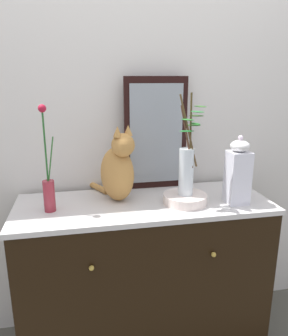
% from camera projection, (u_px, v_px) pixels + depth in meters
% --- Properties ---
extents(wall_back, '(4.40, 0.08, 2.60)m').
position_uv_depth(wall_back, '(133.00, 111.00, 1.86)').
color(wall_back, silver).
rests_on(wall_back, ground_plane).
extents(sideboard, '(1.29, 0.50, 0.87)m').
position_uv_depth(sideboard, '(144.00, 276.00, 1.79)').
color(sideboard, black).
rests_on(sideboard, ground_plane).
extents(mirror_leaning, '(0.35, 0.03, 0.62)m').
position_uv_depth(mirror_leaning, '(156.00, 134.00, 1.82)').
color(mirror_leaning, black).
rests_on(mirror_leaning, sideboard).
extents(cat_sitting, '(0.27, 0.40, 0.39)m').
position_uv_depth(cat_sitting, '(118.00, 170.00, 1.65)').
color(cat_sitting, '#B47E3E').
rests_on(cat_sitting, sideboard).
extents(vase_slim_green, '(0.07, 0.05, 0.50)m').
position_uv_depth(vase_slim_green, '(49.00, 186.00, 1.53)').
color(vase_slim_green, maroon).
rests_on(vase_slim_green, sideboard).
extents(bowl_porcelain, '(0.22, 0.22, 0.05)m').
position_uv_depth(bowl_porcelain, '(185.00, 199.00, 1.65)').
color(bowl_porcelain, silver).
rests_on(bowl_porcelain, sideboard).
extents(vase_glass_clear, '(0.14, 0.18, 0.50)m').
position_uv_depth(vase_glass_clear, '(187.00, 166.00, 1.60)').
color(vase_glass_clear, silver).
rests_on(vase_glass_clear, bowl_porcelain).
extents(jar_lidded_porcelain, '(0.10, 0.10, 0.35)m').
position_uv_depth(jar_lidded_porcelain, '(238.00, 173.00, 1.62)').
color(jar_lidded_porcelain, white).
rests_on(jar_lidded_porcelain, sideboard).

